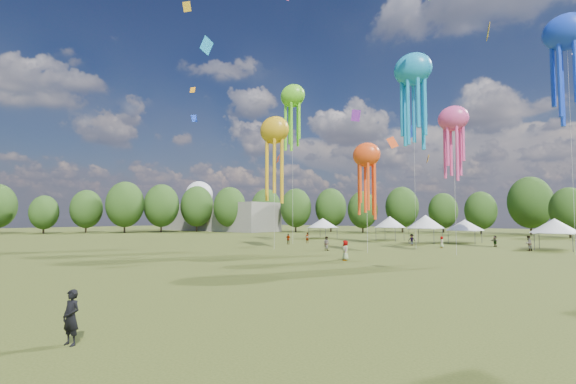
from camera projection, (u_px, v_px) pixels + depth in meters
The scene contains 10 objects.
ground at pixel (69, 303), 19.66m from camera, with size 300.00×300.00×0.00m, color #384416.
observer_main at pixel (71, 317), 13.18m from camera, with size 0.65×0.42×1.78m, color black.
spectator_near at pixel (326, 244), 49.62m from camera, with size 0.84×0.65×1.73m, color gray.
spectators_far at pixel (419, 242), 52.84m from camera, with size 30.98×29.37×1.90m.
festival_tents at pixel (422, 223), 64.68m from camera, with size 42.96×12.88×4.41m.
show_kites at pixel (397, 104), 51.86m from camera, with size 39.20×17.16×26.60m.
small_kites at pixel (399, 39), 56.28m from camera, with size 78.29×63.19×46.80m.
treeline at pixel (436, 203), 70.93m from camera, with size 201.57×95.24×13.43m.
hangar at pixel (217, 217), 121.00m from camera, with size 40.00×12.00×8.00m, color gray.
radome at pixel (199, 199), 136.08m from camera, with size 9.00×9.00×16.00m.
Camera 1 is at (20.77, -8.84, 4.14)m, focal length 25.45 mm.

